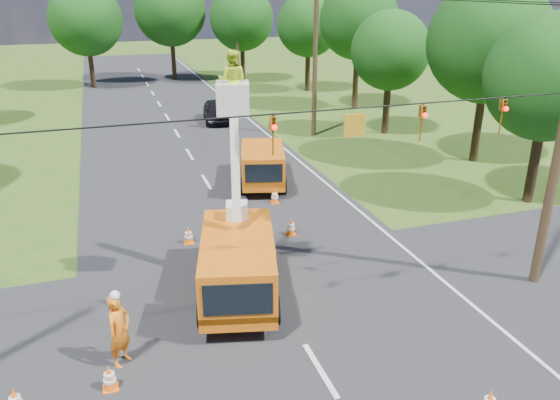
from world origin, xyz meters
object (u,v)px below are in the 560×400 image
object	(u,v)px
traffic_cone_2	(291,227)
tree_far_a	(86,20)
bucket_truck	(237,249)
second_truck	(263,164)
tree_right_a	(549,78)
tree_far_c	(242,19)
traffic_cone_4	(109,378)
tree_right_b	(489,42)
traffic_cone_8	(188,235)
tree_right_c	(390,51)
distant_car	(217,111)
pole_right_mid	(315,55)
tree_far_b	(170,10)
traffic_cone_7	(279,157)
traffic_cone_3	(275,196)
ground_worker	(119,331)
tree_right_e	(308,25)
pole_right_far	(237,31)
tree_right_d	(359,20)

from	to	relation	value
traffic_cone_2	tree_far_a	xyz separation A→B (m)	(-6.99, 37.06, 5.83)
bucket_truck	second_truck	world-z (taller)	bucket_truck
bucket_truck	tree_far_a	xyz separation A→B (m)	(-3.95, 40.68, 4.58)
traffic_cone_2	tree_right_a	world-z (taller)	tree_right_a
tree_right_a	tree_far_c	xyz separation A→B (m)	(-4.00, 36.00, 0.50)
traffic_cone_4	tree_right_a	distance (m)	20.57
traffic_cone_4	tree_right_b	xyz separation A→B (m)	(20.12, 13.01, 6.08)
traffic_cone_8	tree_right_c	distance (m)	20.30
distant_car	pole_right_mid	world-z (taller)	pole_right_mid
distant_car	tree_far_b	size ratio (longest dim) A/B	0.44
distant_car	traffic_cone_7	xyz separation A→B (m)	(1.16, -10.80, -0.41)
traffic_cone_3	tree_right_a	distance (m)	12.69
bucket_truck	tree_far_c	size ratio (longest dim) A/B	0.82
distant_car	traffic_cone_8	size ratio (longest dim) A/B	6.35
ground_worker	traffic_cone_4	size ratio (longest dim) A/B	2.86
ground_worker	second_truck	bearing A→B (deg)	9.40
tree_right_b	tree_right_c	size ratio (longest dim) A/B	1.23
distant_car	tree_right_c	xyz separation A→B (m)	(9.95, -6.63, 4.54)
distant_car	tree_right_b	distance (m)	18.86
traffic_cone_8	tree_right_a	bearing A→B (deg)	-1.64
tree_right_b	tree_far_b	bearing A→B (deg)	109.98
second_truck	traffic_cone_3	xyz separation A→B (m)	(-0.24, -2.68, -0.68)
traffic_cone_8	tree_right_e	distance (m)	33.07
ground_worker	tree_right_e	bearing A→B (deg)	13.08
distant_car	traffic_cone_2	distance (m)	19.74
pole_right_mid	tree_far_b	xyz separation A→B (m)	(-5.50, 25.00, 1.70)
distant_car	tree_right_e	size ratio (longest dim) A/B	0.52
tree_right_b	tree_far_a	distance (m)	36.89
second_truck	tree_far_b	world-z (taller)	tree_far_b
traffic_cone_7	tree_right_a	distance (m)	13.70
distant_car	pole_right_far	distance (m)	15.90
traffic_cone_7	tree_right_c	size ratio (longest dim) A/B	0.09
distant_car	traffic_cone_3	bearing A→B (deg)	-85.42
traffic_cone_2	tree_right_d	world-z (taller)	tree_right_d
ground_worker	traffic_cone_2	world-z (taller)	ground_worker
pole_right_mid	tree_far_b	world-z (taller)	tree_far_b
distant_car	tree_far_a	size ratio (longest dim) A/B	0.47
tree_right_d	distant_car	bearing A→B (deg)	-173.22
bucket_truck	traffic_cone_2	xyz separation A→B (m)	(3.04, 3.62, -1.25)
distant_car	tree_right_c	bearing A→B (deg)	-26.14
tree_far_c	tree_far_a	bearing A→B (deg)	176.05
distant_car	bucket_truck	bearing A→B (deg)	-92.91
tree_right_c	tree_far_b	xyz separation A→B (m)	(-10.20, 26.00, 1.50)
pole_right_far	tree_right_a	size ratio (longest dim) A/B	1.21
tree_right_c	pole_right_mid	bearing A→B (deg)	167.99
second_truck	tree_far_a	distance (m)	32.34
tree_right_c	distant_car	bearing A→B (deg)	146.32
traffic_cone_4	tree_right_e	distance (m)	41.04
second_truck	tree_right_e	distance (m)	25.99
ground_worker	traffic_cone_4	bearing A→B (deg)	-159.53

